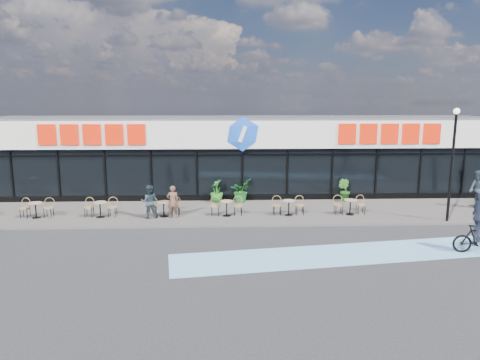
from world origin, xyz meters
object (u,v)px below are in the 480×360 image
at_px(potted_plant_right, 344,190).
at_px(patron_right, 149,202).
at_px(patron_left, 173,202).
at_px(potted_plant_left, 217,191).
at_px(pedestrian_a, 478,190).
at_px(lamp_post, 453,155).
at_px(cyclist_a, 479,228).
at_px(potted_plant_mid, 240,190).

relative_size(potted_plant_right, patron_right, 0.77).
xyz_separation_m(potted_plant_right, patron_left, (-9.03, -3.12, 0.16)).
height_order(potted_plant_left, pedestrian_a, pedestrian_a).
height_order(lamp_post, cyclist_a, lamp_post).
distance_m(lamp_post, pedestrian_a, 4.10).
distance_m(lamp_post, potted_plant_right, 6.07).
distance_m(potted_plant_left, patron_right, 4.47).
bearing_deg(patron_right, potted_plant_mid, -150.10).
bearing_deg(potted_plant_left, patron_left, -122.33).
bearing_deg(patron_right, potted_plant_right, -168.94).
bearing_deg(pedestrian_a, potted_plant_left, -103.78).
bearing_deg(cyclist_a, pedestrian_a, 59.23).
distance_m(potted_plant_left, potted_plant_mid, 1.31).
height_order(patron_left, pedestrian_a, pedestrian_a).
height_order(lamp_post, potted_plant_right, lamp_post).
distance_m(patron_left, cyclist_a, 12.74).
bearing_deg(potted_plant_left, cyclist_a, -40.36).
height_order(patron_right, pedestrian_a, pedestrian_a).
xyz_separation_m(lamp_post, patron_right, (-13.75, 1.07, -2.26)).
height_order(lamp_post, patron_left, lamp_post).
height_order(lamp_post, pedestrian_a, lamp_post).
bearing_deg(potted_plant_mid, potted_plant_right, -0.74).
xyz_separation_m(potted_plant_right, pedestrian_a, (6.36, -1.95, 0.38)).
xyz_separation_m(pedestrian_a, cyclist_a, (-3.70, -6.21, -0.15)).
relative_size(potted_plant_mid, potted_plant_right, 1.02).
bearing_deg(pedestrian_a, lamp_post, -55.68).
bearing_deg(potted_plant_mid, cyclist_a, -44.53).
relative_size(potted_plant_mid, pedestrian_a, 0.63).
bearing_deg(potted_plant_right, patron_left, -160.94).
distance_m(potted_plant_mid, cyclist_a, 11.75).
bearing_deg(potted_plant_mid, patron_right, -143.91).
relative_size(patron_left, pedestrian_a, 0.78).
xyz_separation_m(lamp_post, potted_plant_left, (-10.64, 4.27, -2.43)).
bearing_deg(lamp_post, cyclist_a, -103.65).
bearing_deg(pedestrian_a, potted_plant_right, -112.29).
relative_size(patron_right, cyclist_a, 0.69).
bearing_deg(patron_left, potted_plant_mid, -139.33).
height_order(potted_plant_right, cyclist_a, cyclist_a).
bearing_deg(patron_left, lamp_post, 171.84).
xyz_separation_m(potted_plant_left, cyclist_a, (9.68, -8.23, 0.22)).
bearing_deg(potted_plant_right, potted_plant_mid, 179.26).
bearing_deg(cyclist_a, patron_right, 158.58).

